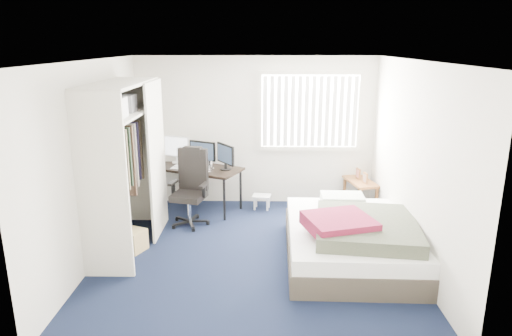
{
  "coord_description": "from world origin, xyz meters",
  "views": [
    {
      "loc": [
        0.13,
        -5.5,
        2.7
      ],
      "look_at": [
        0.04,
        0.4,
        1.07
      ],
      "focal_mm": 32.0,
      "sensor_mm": 36.0,
      "label": 1
    }
  ],
  "objects_px": {
    "office_chair": "(191,195)",
    "bed": "(351,238)",
    "nightstand": "(360,184)",
    "desk": "(198,165)"
  },
  "relations": [
    {
      "from": "nightstand",
      "to": "bed",
      "type": "xyz_separation_m",
      "value": [
        -0.49,
        -1.87,
        -0.14
      ]
    },
    {
      "from": "office_chair",
      "to": "nightstand",
      "type": "relative_size",
      "value": 1.51
    },
    {
      "from": "office_chair",
      "to": "bed",
      "type": "relative_size",
      "value": 0.54
    },
    {
      "from": "office_chair",
      "to": "bed",
      "type": "distance_m",
      "value": 2.54
    },
    {
      "from": "nightstand",
      "to": "bed",
      "type": "height_order",
      "value": "bed"
    },
    {
      "from": "desk",
      "to": "nightstand",
      "type": "height_order",
      "value": "desk"
    },
    {
      "from": "desk",
      "to": "nightstand",
      "type": "xyz_separation_m",
      "value": [
        2.7,
        0.0,
        -0.32
      ]
    },
    {
      "from": "nightstand",
      "to": "office_chair",
      "type": "bearing_deg",
      "value": -166.21
    },
    {
      "from": "office_chair",
      "to": "nightstand",
      "type": "xyz_separation_m",
      "value": [
        2.72,
        0.67,
        -0.02
      ]
    },
    {
      "from": "desk",
      "to": "office_chair",
      "type": "distance_m",
      "value": 0.73
    }
  ]
}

